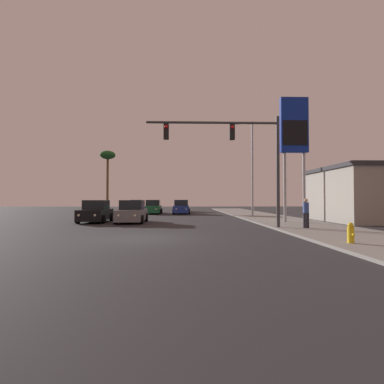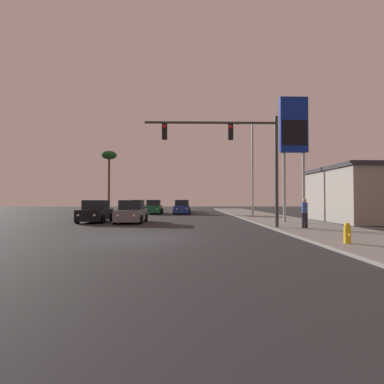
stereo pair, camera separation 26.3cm
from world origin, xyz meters
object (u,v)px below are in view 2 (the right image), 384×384
Objects in this scene: street_lamp at (251,164)px; traffic_light_mast at (238,148)px; pedestrian_on_sidewalk at (305,212)px; car_grey at (132,212)px; palm_tree_far at (109,159)px; car_red at (183,206)px; car_green at (154,208)px; fire_hydrant at (347,233)px; car_silver at (138,206)px; car_blue at (182,207)px; gas_station_sign at (294,132)px; car_black at (96,212)px.

traffic_light_mast is at bearing -106.25° from street_lamp.
traffic_light_mast is 5.24m from pedestrian_on_sidewalk.
palm_tree_far reaches higher than car_grey.
car_red is 1.00× the size of car_grey.
pedestrian_on_sidewalk is at bearing -87.23° from street_lamp.
car_green is 1.00× the size of car_red.
car_grey is 5.67× the size of fire_hydrant.
car_silver is 0.56× the size of traffic_light_mast.
car_blue is at bearing -104.67° from car_grey.
car_red is 0.56× the size of traffic_light_mast.
car_grey is 0.48× the size of gas_station_sign.
street_lamp is at bearing 73.75° from traffic_light_mast.
car_blue is 1.00× the size of car_red.
gas_station_sign is 11.84× the size of fire_hydrant.
palm_tree_far is at bearing -42.82° from car_blue.
car_blue and car_black have the same top height.
car_blue is 6.32m from car_red.
car_green is at bearing 115.60° from car_silver.
palm_tree_far reaches higher than car_green.
car_black is 2.91m from car_grey.
car_red is (3.40, 6.38, 0.00)m from car_green.
pedestrian_on_sidewalk is at bearing -58.40° from palm_tree_far.
car_silver is at bearing -82.21° from car_grey.
gas_station_sign is at bearing -76.42° from street_lamp.
street_lamp is 1.00× the size of gas_station_sign.
street_lamp is 26.87m from palm_tree_far.
palm_tree_far is (-15.21, 30.09, 3.44)m from traffic_light_mast.
traffic_light_mast reaches higher than car_red.
street_lamp is 5.39× the size of pedestrian_on_sidewalk.
pedestrian_on_sidewalk reaches higher than fire_hydrant.
traffic_light_mast is at bearing 101.73° from car_blue.
street_lamp is at bearing 103.58° from gas_station_sign.
car_silver is at bearing 118.29° from pedestrian_on_sidewalk.
car_black is 26.01m from palm_tree_far.
car_blue is at bearing -179.80° from car_green.
street_lamp is (13.07, 4.95, 4.36)m from car_black.
car_green and car_blue have the same top height.
car_blue is 5.69× the size of fire_hydrant.
car_silver is 1.00× the size of car_green.
traffic_light_mast reaches higher than fire_hydrant.
street_lamp is at bearing 92.77° from pedestrian_on_sidewalk.
car_green is 0.46× the size of palm_tree_far.
street_lamp and gas_station_sign have the same top height.
car_black is 12.16m from traffic_light_mast.
traffic_light_mast reaches higher than pedestrian_on_sidewalk.
car_blue is 1.00× the size of car_grey.
car_silver and car_grey have the same top height.
pedestrian_on_sidewalk reaches higher than car_grey.
palm_tree_far is at bearing 121.60° from pedestrian_on_sidewalk.
fire_hydrant is (-1.84, -10.39, -6.13)m from gas_station_sign.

